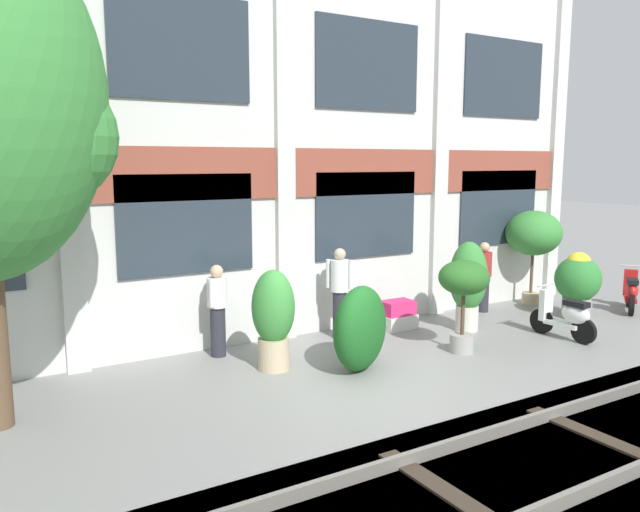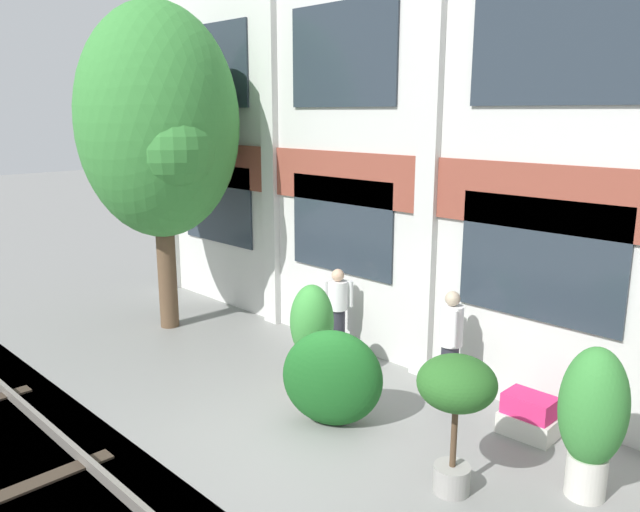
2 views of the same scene
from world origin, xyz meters
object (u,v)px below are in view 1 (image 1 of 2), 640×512
Objects in this scene: potted_plant_fluted_column at (578,281)px; resident_by_doorway at (484,275)px; potted_plant_terracotta_small at (464,285)px; potted_plant_ribbed_drum at (468,279)px; potted_plant_square_trough at (397,316)px; potted_plant_tall_urn at (534,235)px; scooter_near_curb at (566,316)px; resident_watching_tracks at (217,308)px; resident_near_plants at (340,290)px; potted_plant_glazed_jar at (273,316)px; topiary_hedge at (360,328)px; scooter_second_parked at (631,292)px.

resident_by_doorway is (-1.28, 1.45, 0.03)m from potted_plant_fluted_column.
potted_plant_ribbed_drum is at bearing 42.38° from potted_plant_terracotta_small.
potted_plant_square_trough is at bearing 161.32° from potted_plant_fluted_column.
scooter_near_curb is (-1.83, -2.35, -1.19)m from potted_plant_tall_urn.
potted_plant_tall_urn is at bearing 43.82° from resident_watching_tracks.
scooter_near_curb is (1.13, -1.41, -0.59)m from potted_plant_ribbed_drum.
potted_plant_fluted_column is 1.87m from scooter_near_curb.
resident_by_doorway is 0.98× the size of resident_watching_tracks.
potted_plant_terracotta_small reaches higher than potted_plant_square_trough.
potted_plant_fluted_column is at bearing -18.68° from potted_plant_square_trough.
potted_plant_tall_urn is 4.28m from potted_plant_square_trough.
resident_by_doorway reaches higher than potted_plant_square_trough.
potted_plant_square_trough is (-0.00, 1.81, -0.93)m from potted_plant_terracotta_small.
potted_plant_terracotta_small is 2.32m from resident_near_plants.
potted_plant_glazed_jar is (-7.28, -1.04, -0.75)m from potted_plant_tall_urn.
potted_plant_square_trough is (3.22, 0.91, -0.61)m from potted_plant_glazed_jar.
potted_plant_fluted_column reaches higher than scooter_near_curb.
potted_plant_tall_urn reaches higher than potted_plant_ribbed_drum.
potted_plant_glazed_jar is 3.40m from potted_plant_square_trough.
potted_plant_square_trough is 0.46× the size of resident_watching_tracks.
topiary_hedge is (-2.05, -1.65, 0.41)m from potted_plant_square_trough.
resident_near_plants reaches higher than resident_by_doorway.
potted_plant_square_trough is 0.47× the size of resident_by_doorway.
potted_plant_glazed_jar is at bearing 147.61° from topiary_hedge.
potted_plant_tall_urn reaches higher than potted_plant_fluted_column.
potted_plant_fluted_column is at bearing 121.76° from resident_near_plants.
scooter_second_parked is at bearing -9.66° from potted_plant_fluted_column.
resident_by_doorway is at bearing 112.87° from scooter_second_parked.
scooter_second_parked is (1.53, -0.26, -0.37)m from potted_plant_fluted_column.
potted_plant_tall_urn is 1.57× the size of topiary_hedge.
potted_plant_terracotta_small is at bearing -137.62° from potted_plant_ribbed_drum.
potted_plant_square_trough is at bearing -132.17° from resident_by_doorway.
resident_by_doorway is (-1.53, 0.03, -0.80)m from potted_plant_tall_urn.
resident_by_doorway is (5.75, 1.07, -0.05)m from potted_plant_glazed_jar.
potted_plant_ribbed_drum is at bearing 1.34° from potted_plant_glazed_jar.
potted_plant_ribbed_drum reaches higher than resident_by_doorway.
potted_plant_square_trough is 2.59m from resident_by_doorway.
potted_plant_glazed_jar reaches higher than potted_plant_square_trough.
scooter_near_curb is at bearing -149.39° from potted_plant_fluted_column.
potted_plant_ribbed_drum is 3.16m from potted_plant_tall_urn.
scooter_near_curb is at bearing -7.62° from topiary_hedge.
potted_plant_tall_urn is at bearing 137.26° from resident_near_plants.
potted_plant_ribbed_drum is 4.33m from scooter_second_parked.
potted_plant_glazed_jar is at bearing -125.33° from resident_by_doorway.
potted_plant_terracotta_small is at bearing 147.06° from scooter_second_parked.
potted_plant_terracotta_small is at bearing -97.88° from resident_by_doorway.
potted_plant_glazed_jar is at bearing -178.66° from potted_plant_ribbed_drum.
potted_plant_square_trough is (-3.81, 1.29, -0.53)m from potted_plant_fluted_column.
resident_watching_tracks is at bearing -46.16° from resident_near_plants.
resident_by_doorway reaches higher than topiary_hedge.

